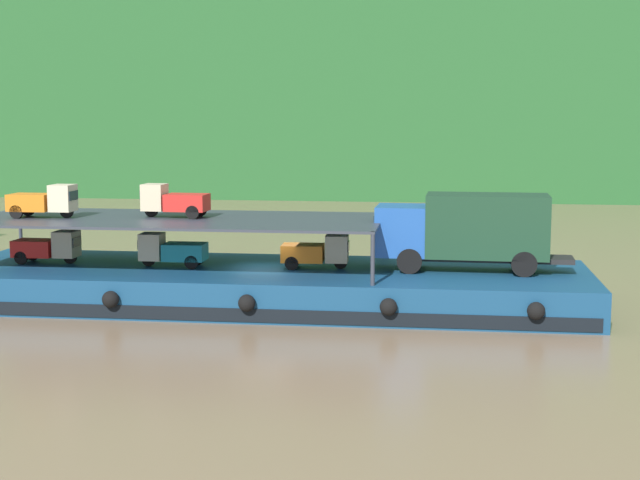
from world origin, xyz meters
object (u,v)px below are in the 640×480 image
(cargo_barge, at_px, (267,286))
(mini_truck_lower_mid, at_px, (317,252))
(covered_lorry, at_px, (467,229))
(mini_truck_upper_stern, at_px, (44,201))
(mini_truck_lower_aft, at_px, (172,250))
(mini_truck_lower_stern, at_px, (48,247))
(mini_truck_upper_mid, at_px, (174,201))

(cargo_barge, xyz_separation_m, mini_truck_lower_mid, (2.03, 0.22, 1.44))
(covered_lorry, relative_size, mini_truck_lower_mid, 2.84)
(mini_truck_lower_mid, bearing_deg, mini_truck_upper_stern, -176.52)
(mini_truck_lower_aft, height_order, mini_truck_upper_stern, mini_truck_upper_stern)
(mini_truck_lower_aft, height_order, mini_truck_lower_mid, same)
(cargo_barge, relative_size, mini_truck_lower_mid, 9.41)
(covered_lorry, height_order, mini_truck_lower_stern, covered_lorry)
(mini_truck_lower_mid, bearing_deg, mini_truck_lower_stern, -179.30)
(covered_lorry, bearing_deg, mini_truck_lower_stern, -178.97)
(covered_lorry, distance_m, mini_truck_upper_stern, 17.43)
(cargo_barge, relative_size, mini_truck_upper_mid, 9.42)
(mini_truck_lower_aft, bearing_deg, mini_truck_lower_stern, 177.70)
(mini_truck_upper_mid, bearing_deg, mini_truck_lower_stern, -177.20)
(mini_truck_upper_mid, bearing_deg, cargo_barge, -5.04)
(covered_lorry, relative_size, mini_truck_upper_mid, 2.85)
(mini_truck_lower_stern, distance_m, mini_truck_upper_mid, 5.83)
(mini_truck_lower_aft, xyz_separation_m, mini_truck_upper_stern, (-5.32, -0.33, 2.00))
(mini_truck_upper_mid, bearing_deg, mini_truck_lower_aft, -89.02)
(mini_truck_lower_stern, bearing_deg, cargo_barge, -0.50)
(mini_truck_lower_aft, bearing_deg, mini_truck_lower_mid, 3.45)
(covered_lorry, relative_size, mini_truck_lower_aft, 2.87)
(mini_truck_upper_mid, bearing_deg, covered_lorry, 0.22)
(mini_truck_lower_mid, xyz_separation_m, mini_truck_upper_mid, (-6.00, 0.13, 2.00))
(mini_truck_lower_aft, height_order, mini_truck_upper_mid, mini_truck_upper_mid)
(cargo_barge, height_order, mini_truck_lower_stern, mini_truck_lower_stern)
(mini_truck_lower_stern, xyz_separation_m, mini_truck_lower_mid, (11.47, 0.14, 0.00))
(mini_truck_upper_mid, bearing_deg, mini_truck_lower_mid, -1.21)
(mini_truck_upper_stern, bearing_deg, cargo_barge, 2.86)
(covered_lorry, distance_m, mini_truck_lower_stern, 17.56)
(mini_truck_lower_aft, bearing_deg, cargo_barge, 1.98)
(mini_truck_lower_mid, xyz_separation_m, mini_truck_upper_stern, (-11.32, -0.69, 2.00))
(cargo_barge, height_order, mini_truck_lower_mid, mini_truck_lower_mid)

